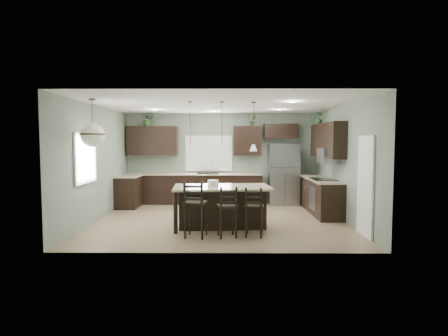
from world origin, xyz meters
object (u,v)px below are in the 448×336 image
(kitchen_island, at_px, (222,207))
(bar_stool_right, at_px, (254,212))
(serving_dish, at_px, (213,183))
(refrigerator, at_px, (283,174))
(bar_stool_left, at_px, (196,209))
(plant_back_left, at_px, (148,119))
(bar_stool_center, at_px, (227,212))

(kitchen_island, distance_m, bar_stool_right, 1.05)
(serving_dish, bearing_deg, bar_stool_right, -43.30)
(refrigerator, distance_m, bar_stool_right, 4.15)
(bar_stool_left, height_order, bar_stool_right, bar_stool_left)
(serving_dish, xyz_separation_m, plant_back_left, (-2.13, 3.36, 1.62))
(serving_dish, height_order, plant_back_left, plant_back_left)
(refrigerator, relative_size, serving_dish, 7.71)
(refrigerator, height_order, kitchen_island, refrigerator)
(bar_stool_left, relative_size, bar_stool_center, 1.12)
(bar_stool_center, bearing_deg, plant_back_left, 108.72)
(serving_dish, bearing_deg, bar_stool_center, -70.31)
(refrigerator, distance_m, bar_stool_center, 4.39)
(refrigerator, bearing_deg, bar_stool_center, -113.18)
(kitchen_island, distance_m, bar_stool_center, 0.89)
(bar_stool_left, height_order, bar_stool_center, bar_stool_left)
(kitchen_island, distance_m, serving_dish, 0.57)
(bar_stool_center, bearing_deg, bar_stool_right, -4.59)
(bar_stool_center, bearing_deg, serving_dish, 98.40)
(kitchen_island, xyz_separation_m, bar_stool_right, (0.66, -0.82, 0.05))
(serving_dish, xyz_separation_m, bar_stool_right, (0.86, -0.81, -0.49))
(kitchen_island, relative_size, serving_dish, 8.90)
(serving_dish, bearing_deg, bar_stool_left, -109.37)
(bar_stool_left, bearing_deg, serving_dish, 80.43)
(serving_dish, distance_m, bar_stool_center, 1.04)
(serving_dish, relative_size, bar_stool_right, 0.24)
(kitchen_island, height_order, bar_stool_center, bar_stool_center)
(refrigerator, bearing_deg, serving_dish, -122.86)
(refrigerator, height_order, serving_dish, refrigerator)
(bar_stool_right, bearing_deg, serving_dish, 144.76)
(refrigerator, bearing_deg, bar_stool_left, -120.16)
(serving_dish, height_order, bar_stool_left, bar_stool_left)
(kitchen_island, height_order, serving_dish, serving_dish)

